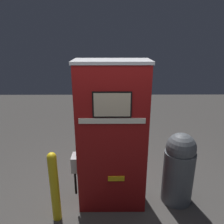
{
  "coord_description": "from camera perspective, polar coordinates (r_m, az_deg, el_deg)",
  "views": [
    {
      "loc": [
        -0.02,
        -2.56,
        2.42
      ],
      "look_at": [
        0.0,
        0.12,
        1.51
      ],
      "focal_mm": 35.0,
      "sensor_mm": 36.0,
      "label": 1
    }
  ],
  "objects": [
    {
      "name": "ground_plane",
      "position": [
        3.52,
        0.01,
        -24.66
      ],
      "size": [
        14.0,
        14.0,
        0.0
      ],
      "primitive_type": "plane",
      "color": "#423F3D"
    },
    {
      "name": "gas_pump",
      "position": [
        3.1,
        -0.06,
        -6.76
      ],
      "size": [
        1.06,
        0.52,
        2.16
      ],
      "color": "maroon",
      "rests_on": "ground_plane"
    },
    {
      "name": "safety_bollard",
      "position": [
        3.18,
        -14.8,
        -18.12
      ],
      "size": [
        0.12,
        0.12,
        1.04
      ],
      "color": "yellow",
      "rests_on": "ground_plane"
    },
    {
      "name": "trash_bin",
      "position": [
        3.53,
        17.05,
        -13.69
      ],
      "size": [
        0.46,
        0.46,
        1.13
      ],
      "color": "#51565B",
      "rests_on": "ground_plane"
    }
  ]
}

